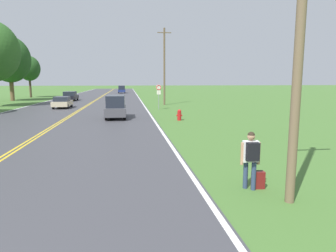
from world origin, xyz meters
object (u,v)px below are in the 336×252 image
at_px(hitchhiker_person, 251,155).
at_px(car_black_sedan_mid_far, 70,96).
at_px(fire_hydrant, 179,115).
at_px(car_dark_grey_van_approaching, 116,107).
at_px(tree_left_verge, 29,69).
at_px(car_dark_blue_van_receding, 122,89).
at_px(car_champagne_sedan_mid_near, 62,102).
at_px(tree_mid_treeline, 10,59).
at_px(traffic_sign, 159,91).
at_px(suitcase, 258,180).

relative_size(hitchhiker_person, car_black_sedan_mid_far, 0.37).
xyz_separation_m(fire_hydrant, car_dark_grey_van_approaching, (-5.16, 2.16, 0.55)).
bearing_deg(hitchhiker_person, tree_left_verge, 25.88).
bearing_deg(tree_left_verge, car_dark_blue_van_receding, 46.54).
relative_size(car_champagne_sedan_mid_near, car_black_sedan_mid_far, 0.84).
distance_m(tree_mid_treeline, car_black_sedan_mid_far, 10.80).
bearing_deg(hitchhiker_person, car_champagne_sedan_mid_near, 24.68).
bearing_deg(traffic_sign, tree_left_verge, 128.45).
bearing_deg(car_black_sedan_mid_far, tree_mid_treeline, 85.41).
relative_size(fire_hydrant, car_black_sedan_mid_far, 0.19).
xyz_separation_m(suitcase, car_black_sedan_mid_far, (-12.99, 41.91, 0.50)).
bearing_deg(suitcase, hitchhiker_person, 101.48).
bearing_deg(fire_hydrant, suitcase, -91.19).
distance_m(hitchhiker_person, car_dark_blue_van_receding, 70.98).
xyz_separation_m(tree_mid_treeline, car_dark_grey_van_approaching, (17.26, -24.94, -5.49)).
height_order(tree_left_verge, tree_mid_treeline, tree_mid_treeline).
bearing_deg(car_champagne_sedan_mid_near, car_dark_grey_van_approaching, -148.07).
height_order(car_champagne_sedan_mid_near, car_dark_blue_van_receding, car_dark_blue_van_receding).
distance_m(suitcase, tree_mid_treeline, 48.54).
relative_size(fire_hydrant, tree_left_verge, 0.11).
xyz_separation_m(suitcase, car_dark_blue_van_receding, (-5.27, 70.77, 0.74)).
relative_size(hitchhiker_person, car_dark_blue_van_receding, 0.40).
xyz_separation_m(tree_mid_treeline, car_champagne_sedan_mid_near, (10.65, -14.41, -5.79)).
xyz_separation_m(hitchhiker_person, car_dark_blue_van_receding, (-5.00, 70.81, -0.06)).
xyz_separation_m(hitchhiker_person, tree_left_verge, (-22.04, 52.82, 4.43)).
relative_size(hitchhiker_person, tree_mid_treeline, 0.17).
distance_m(suitcase, tree_left_verge, 57.54).
relative_size(tree_mid_treeline, car_dark_grey_van_approaching, 2.35).
height_order(hitchhiker_person, car_dark_grey_van_approaching, car_dark_grey_van_approaching).
bearing_deg(traffic_sign, tree_mid_treeline, 140.92).
xyz_separation_m(fire_hydrant, traffic_sign, (-0.70, 9.47, 1.63)).
bearing_deg(fire_hydrant, car_black_sedan_mid_far, 116.90).
bearing_deg(tree_mid_treeline, hitchhiker_person, -63.00).
relative_size(suitcase, car_champagne_sedan_mid_near, 0.15).
height_order(fire_hydrant, traffic_sign, traffic_sign).
xyz_separation_m(suitcase, car_dark_grey_van_approaching, (-4.83, 17.83, 0.74)).
xyz_separation_m(fire_hydrant, tree_left_verge, (-22.64, 37.11, 5.04)).
bearing_deg(car_champagne_sedan_mid_near, tree_left_verge, 23.88).
height_order(car_dark_grey_van_approaching, car_champagne_sedan_mid_near, car_dark_grey_van_approaching).
xyz_separation_m(fire_hydrant, car_champagne_sedan_mid_near, (-11.76, 12.70, 0.25)).
relative_size(hitchhiker_person, suitcase, 3.03).
height_order(suitcase, car_champagne_sedan_mid_near, car_champagne_sedan_mid_near).
bearing_deg(hitchhiker_person, suitcase, -78.52).
xyz_separation_m(fire_hydrant, tree_mid_treeline, (-22.42, 27.11, 6.05)).
bearing_deg(car_champagne_sedan_mid_near, traffic_sign, -106.42).
height_order(suitcase, car_black_sedan_mid_far, car_black_sedan_mid_far).
relative_size(hitchhiker_person, tree_left_verge, 0.22).
height_order(car_champagne_sedan_mid_near, car_black_sedan_mid_far, car_black_sedan_mid_far).
bearing_deg(car_dark_grey_van_approaching, car_dark_blue_van_receding, -179.45).
bearing_deg(traffic_sign, car_champagne_sedan_mid_near, 163.73).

